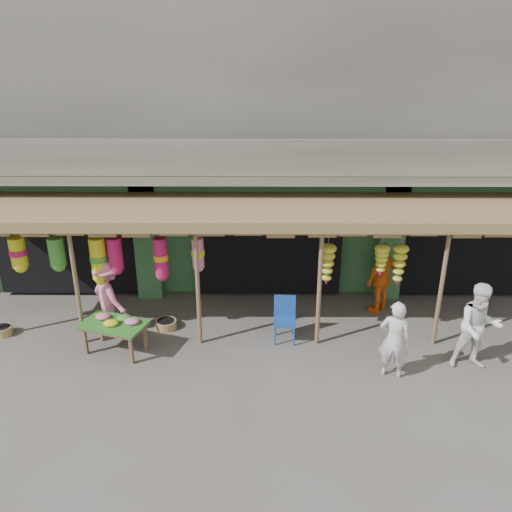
{
  "coord_description": "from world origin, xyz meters",
  "views": [
    {
      "loc": [
        -0.24,
        -9.45,
        5.76
      ],
      "look_at": [
        -0.31,
        1.0,
        1.53
      ],
      "focal_mm": 35.0,
      "sensor_mm": 36.0,
      "label": 1
    }
  ],
  "objects_px": {
    "person_front": "(394,340)",
    "person_right": "(479,327)",
    "blue_chair": "(285,316)",
    "person_shopper": "(110,297)",
    "flower_table": "(115,324)",
    "person_vendor": "(382,278)"
  },
  "relations": [
    {
      "from": "person_front",
      "to": "person_shopper",
      "type": "relative_size",
      "value": 0.91
    },
    {
      "from": "blue_chair",
      "to": "person_front",
      "type": "relative_size",
      "value": 0.62
    },
    {
      "from": "person_right",
      "to": "person_vendor",
      "type": "xyz_separation_m",
      "value": [
        -1.33,
        2.33,
        -0.02
      ]
    },
    {
      "from": "blue_chair",
      "to": "person_right",
      "type": "bearing_deg",
      "value": -13.51
    },
    {
      "from": "blue_chair",
      "to": "person_vendor",
      "type": "bearing_deg",
      "value": 31.04
    },
    {
      "from": "person_shopper",
      "to": "flower_table",
      "type": "bearing_deg",
      "value": 155.42
    },
    {
      "from": "person_vendor",
      "to": "person_shopper",
      "type": "distance_m",
      "value": 6.24
    },
    {
      "from": "flower_table",
      "to": "blue_chair",
      "type": "xyz_separation_m",
      "value": [
        3.5,
        0.53,
        -0.09
      ]
    },
    {
      "from": "blue_chair",
      "to": "person_vendor",
      "type": "relative_size",
      "value": 0.56
    },
    {
      "from": "flower_table",
      "to": "person_front",
      "type": "relative_size",
      "value": 0.94
    },
    {
      "from": "person_shopper",
      "to": "person_vendor",
      "type": "bearing_deg",
      "value": -126.65
    },
    {
      "from": "flower_table",
      "to": "person_right",
      "type": "height_order",
      "value": "person_right"
    },
    {
      "from": "person_right",
      "to": "person_vendor",
      "type": "distance_m",
      "value": 2.68
    },
    {
      "from": "blue_chair",
      "to": "person_front",
      "type": "xyz_separation_m",
      "value": [
        2.0,
        -1.34,
        0.24
      ]
    },
    {
      "from": "person_right",
      "to": "person_shopper",
      "type": "relative_size",
      "value": 1.03
    },
    {
      "from": "blue_chair",
      "to": "person_right",
      "type": "xyz_separation_m",
      "value": [
        3.68,
        -1.04,
        0.35
      ]
    },
    {
      "from": "person_front",
      "to": "person_right",
      "type": "relative_size",
      "value": 0.88
    },
    {
      "from": "person_right",
      "to": "person_front",
      "type": "bearing_deg",
      "value": -167.49
    },
    {
      "from": "blue_chair",
      "to": "person_right",
      "type": "height_order",
      "value": "person_right"
    },
    {
      "from": "blue_chair",
      "to": "person_vendor",
      "type": "distance_m",
      "value": 2.69
    },
    {
      "from": "flower_table",
      "to": "person_front",
      "type": "xyz_separation_m",
      "value": [
        5.5,
        -0.81,
        0.16
      ]
    },
    {
      "from": "flower_table",
      "to": "person_right",
      "type": "xyz_separation_m",
      "value": [
        7.18,
        -0.51,
        0.26
      ]
    }
  ]
}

